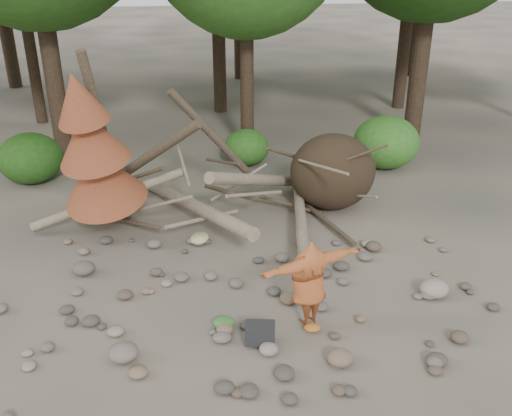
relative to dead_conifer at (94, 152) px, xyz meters
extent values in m
plane|color=#514C44|center=(3.12, -3.37, -2.11)|extent=(120.00, 120.00, 0.00)
ellipsoid|color=#332619|center=(5.72, 0.93, -1.12)|extent=(2.20, 1.87, 1.98)
cylinder|color=gray|center=(2.12, 0.33, -1.56)|extent=(2.61, 5.11, 1.08)
cylinder|color=gray|center=(3.92, 0.83, -1.21)|extent=(3.18, 3.71, 1.90)
cylinder|color=brown|center=(0.92, 1.23, -0.71)|extent=(3.08, 1.91, 2.49)
cylinder|color=gray|center=(4.72, 0.13, -1.76)|extent=(1.13, 4.98, 0.43)
cylinder|color=brown|center=(2.82, 1.43, -0.31)|extent=(2.39, 1.03, 2.89)
cylinder|color=gray|center=(0.12, 0.63, -1.41)|extent=(3.71, 0.86, 1.20)
cylinder|color=#4C3F30|center=(0.62, 0.13, -1.81)|extent=(1.52, 1.70, 0.49)
cylinder|color=gray|center=(3.32, 1.03, -1.31)|extent=(1.57, 0.85, 0.69)
cylinder|color=#4C3F30|center=(4.92, 1.53, -0.91)|extent=(1.92, 1.25, 1.10)
cylinder|color=gray|center=(1.92, 0.83, -0.61)|extent=(0.37, 1.42, 0.85)
cylinder|color=#4C3F30|center=(5.32, -0.17, -1.96)|extent=(0.79, 2.54, 0.12)
cylinder|color=gray|center=(2.32, -0.27, -1.66)|extent=(1.78, 1.11, 0.29)
cylinder|color=#4C3F30|center=(0.22, 0.43, 0.09)|extent=(0.67, 1.13, 4.35)
cone|color=brown|center=(0.06, 0.12, -0.61)|extent=(2.06, 2.13, 1.86)
cone|color=brown|center=(-0.05, -0.09, 0.39)|extent=(1.71, 1.78, 1.65)
cone|color=brown|center=(-0.14, -0.28, 1.29)|extent=(1.23, 1.30, 1.41)
cylinder|color=#38281C|center=(-1.88, 6.13, 2.37)|extent=(0.56, 0.56, 8.96)
cylinder|color=#38281C|center=(4.12, 5.83, 1.46)|extent=(0.44, 0.44, 7.14)
cylinder|color=#38281C|center=(-3.38, 10.13, 1.67)|extent=(0.42, 0.42, 7.56)
cylinder|color=#38281C|center=(3.62, 10.83, 2.16)|extent=(0.52, 0.52, 8.54)
cylinder|color=#38281C|center=(11.12, 10.43, 1.95)|extent=(0.50, 0.50, 8.12)
ellipsoid|color=#235215|center=(-2.38, 3.83, -1.39)|extent=(1.80, 1.80, 1.44)
ellipsoid|color=#2E681E|center=(3.92, 4.43, -1.55)|extent=(1.40, 1.40, 1.12)
ellipsoid|color=#3A7B26|center=(8.12, 3.63, -1.31)|extent=(2.00, 2.00, 1.60)
imported|color=#A34D24|center=(3.99, -4.01, -1.22)|extent=(2.07, 1.19, 1.63)
cylinder|color=tan|center=(2.12, -4.27, -0.06)|extent=(0.29, 0.30, 0.12)
cube|color=black|center=(3.07, -4.42, -1.94)|extent=(0.56, 0.42, 0.34)
ellipsoid|color=#356D2B|center=(2.49, -3.89, -2.04)|extent=(0.40, 0.33, 0.15)
ellipsoid|color=#B8681F|center=(4.03, -4.23, -2.06)|extent=(0.29, 0.24, 0.11)
ellipsoid|color=#6F675D|center=(0.78, -4.53, -1.96)|extent=(0.49, 0.44, 0.29)
ellipsoid|color=#775D4A|center=(4.29, -5.12, -1.98)|extent=(0.44, 0.39, 0.26)
ellipsoid|color=gray|center=(6.65, -3.42, -1.94)|extent=(0.56, 0.51, 0.34)
ellipsoid|color=#59514A|center=(-0.25, -1.65, -1.97)|extent=(0.47, 0.43, 0.28)
camera|label=1|loc=(1.92, -12.28, 4.15)|focal=40.00mm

